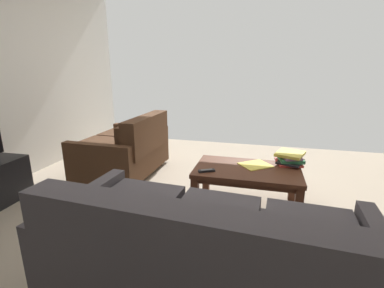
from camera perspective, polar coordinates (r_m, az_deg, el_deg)
name	(u,v)px	position (r m, az deg, el deg)	size (l,w,h in m)	color
ground_plane	(205,213)	(2.79, 2.73, -14.13)	(5.04, 5.25, 0.01)	tan
sofa_main	(206,257)	(1.67, 2.99, -22.32)	(1.88, 1.02, 0.81)	black
loveseat_near	(127,150)	(3.70, -13.38, -1.12)	(0.90, 1.22, 0.80)	black
coffee_table	(247,175)	(2.81, 11.31, -6.21)	(1.03, 0.62, 0.42)	#4C2819
book_stack	(290,158)	(3.01, 19.58, -2.76)	(0.33, 0.35, 0.12)	#C63833
tv_remote	(207,171)	(2.64, 3.09, -5.54)	(0.16, 0.11, 0.02)	black
loose_magazine	(255,165)	(2.88, 13.00, -4.25)	(0.24, 0.29, 0.01)	#E0CC4C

